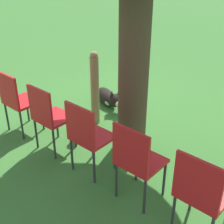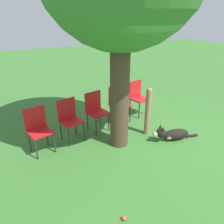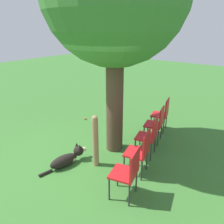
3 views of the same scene
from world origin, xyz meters
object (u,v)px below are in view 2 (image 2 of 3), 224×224
at_px(red_chair_0, 138,95).
at_px(red_chair_4, 38,127).
at_px(tennis_ball, 124,218).
at_px(fence_post, 148,111).
at_px(red_chair_2, 96,109).
at_px(red_chair_3, 69,117).
at_px(dog, 172,134).
at_px(red_chair_1, 118,101).

relative_size(red_chair_0, red_chair_4, 1.00).
bearing_deg(red_chair_4, tennis_ball, 4.85).
height_order(red_chair_0, red_chair_4, same).
bearing_deg(fence_post, red_chair_2, 53.88).
bearing_deg(red_chair_4, red_chair_2, 90.11).
relative_size(red_chair_3, tennis_ball, 13.95).
xyz_separation_m(red_chair_4, tennis_ball, (-2.27, -0.76, -0.52)).
relative_size(dog, red_chair_3, 1.18).
bearing_deg(red_chair_0, dog, -14.81).
bearing_deg(red_chair_1, red_chair_0, 90.11).
relative_size(fence_post, red_chair_4, 1.21).
bearing_deg(red_chair_1, red_chair_4, -89.89).
bearing_deg(dog, tennis_ball, 46.22).
bearing_deg(red_chair_2, dog, 34.33).
xyz_separation_m(dog, tennis_ball, (-1.39, 1.99, -0.11)).
xyz_separation_m(dog, red_chair_3, (1.05, 2.05, 0.41)).
distance_m(red_chair_1, red_chair_3, 1.43).
bearing_deg(dog, red_chair_0, -79.88).
distance_m(red_chair_1, red_chair_4, 2.14).
xyz_separation_m(red_chair_3, tennis_ball, (-2.44, -0.07, -0.52)).
distance_m(red_chair_3, red_chair_4, 0.71).
distance_m(dog, red_chair_2, 1.87).
height_order(red_chair_2, red_chair_3, same).
distance_m(dog, tennis_ball, 2.43).
distance_m(red_chair_0, red_chair_4, 2.86).
relative_size(red_chair_2, red_chair_4, 1.00).
height_order(dog, tennis_ball, dog).
distance_m(fence_post, red_chair_4, 2.42).
distance_m(dog, fence_post, 0.75).
relative_size(dog, red_chair_0, 1.18).
xyz_separation_m(dog, red_chair_2, (1.22, 1.36, 0.41)).
height_order(red_chair_4, tennis_ball, red_chair_4).
relative_size(dog, red_chair_1, 1.18).
bearing_deg(red_chair_1, tennis_ball, -39.11).
xyz_separation_m(red_chair_2, red_chair_3, (-0.17, 0.69, 0.00)).
bearing_deg(red_chair_3, red_chair_0, 90.11).
bearing_deg(red_chair_1, fence_post, 5.10).
height_order(red_chair_1, red_chair_4, same).
height_order(fence_post, tennis_ball, fence_post).
distance_m(fence_post, red_chair_1, 0.95).
bearing_deg(fence_post, red_chair_4, 80.74).
height_order(red_chair_0, tennis_ball, red_chair_0).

